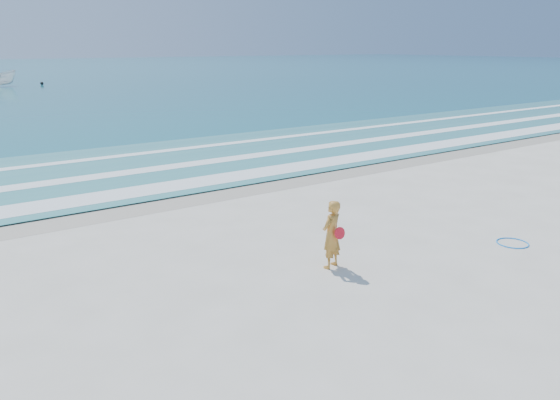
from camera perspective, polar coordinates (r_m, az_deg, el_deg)
ground at (r=11.05m, az=11.50°, el=-9.82°), size 400.00×400.00×0.00m
wet_sand at (r=18.01m, az=-9.56°, el=0.45°), size 400.00×2.40×0.00m
shallow at (r=22.50m, az=-15.12°, el=3.33°), size 400.00×10.00×0.01m
foam_near at (r=19.14m, az=-11.26°, el=1.44°), size 400.00×1.40×0.01m
foam_mid at (r=21.76m, az=-14.39°, el=2.99°), size 400.00×0.90×0.01m
foam_far at (r=24.82m, az=-17.14°, el=4.34°), size 400.00×0.60×0.01m
hoop at (r=14.70m, az=23.13°, el=-4.15°), size 0.96×0.96×0.03m
buoy at (r=73.16m, az=-23.63°, el=11.11°), size 0.39×0.39×0.39m
woman at (r=11.94m, az=5.40°, el=-3.60°), size 0.64×0.52×1.53m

